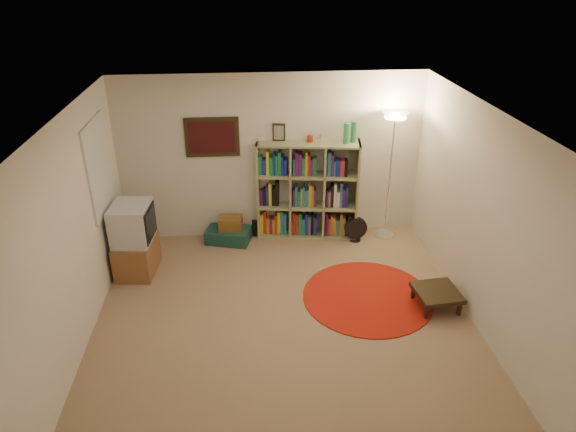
{
  "coord_description": "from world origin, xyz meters",
  "views": [
    {
      "loc": [
        -0.4,
        -4.94,
        3.89
      ],
      "look_at": [
        0.1,
        0.6,
        1.1
      ],
      "focal_mm": 32.0,
      "sensor_mm": 36.0,
      "label": 1
    }
  ],
  "objects_px": {
    "tv_stand": "(135,240)",
    "side_table": "(437,293)",
    "floor_fan": "(356,229)",
    "suitcase": "(228,235)",
    "floor_lamp": "(394,136)",
    "bookshelf": "(306,191)"
  },
  "relations": [
    {
      "from": "floor_fan",
      "to": "tv_stand",
      "type": "bearing_deg",
      "value": -172.06
    },
    {
      "from": "floor_lamp",
      "to": "side_table",
      "type": "distance_m",
      "value": 2.36
    },
    {
      "from": "bookshelf",
      "to": "floor_lamp",
      "type": "height_order",
      "value": "floor_lamp"
    },
    {
      "from": "tv_stand",
      "to": "suitcase",
      "type": "bearing_deg",
      "value": 36.27
    },
    {
      "from": "floor_fan",
      "to": "suitcase",
      "type": "bearing_deg",
      "value": 172.94
    },
    {
      "from": "tv_stand",
      "to": "suitcase",
      "type": "xyz_separation_m",
      "value": [
        1.23,
        0.74,
        -0.38
      ]
    },
    {
      "from": "tv_stand",
      "to": "side_table",
      "type": "height_order",
      "value": "tv_stand"
    },
    {
      "from": "tv_stand",
      "to": "suitcase",
      "type": "distance_m",
      "value": 1.49
    },
    {
      "from": "floor_fan",
      "to": "tv_stand",
      "type": "relative_size",
      "value": 0.39
    },
    {
      "from": "floor_lamp",
      "to": "side_table",
      "type": "xyz_separation_m",
      "value": [
        0.16,
        -1.87,
        -1.43
      ]
    },
    {
      "from": "floor_fan",
      "to": "floor_lamp",
      "type": "bearing_deg",
      "value": 11.44
    },
    {
      "from": "bookshelf",
      "to": "side_table",
      "type": "relative_size",
      "value": 3.21
    },
    {
      "from": "floor_fan",
      "to": "suitcase",
      "type": "relative_size",
      "value": 0.54
    },
    {
      "from": "floor_lamp",
      "to": "tv_stand",
      "type": "distance_m",
      "value": 3.9
    },
    {
      "from": "floor_lamp",
      "to": "tv_stand",
      "type": "relative_size",
      "value": 1.94
    },
    {
      "from": "floor_lamp",
      "to": "tv_stand",
      "type": "height_order",
      "value": "floor_lamp"
    },
    {
      "from": "bookshelf",
      "to": "side_table",
      "type": "bearing_deg",
      "value": -47.75
    },
    {
      "from": "suitcase",
      "to": "side_table",
      "type": "relative_size",
      "value": 1.29
    },
    {
      "from": "floor_fan",
      "to": "suitcase",
      "type": "distance_m",
      "value": 1.95
    },
    {
      "from": "bookshelf",
      "to": "floor_fan",
      "type": "height_order",
      "value": "bookshelf"
    },
    {
      "from": "suitcase",
      "to": "floor_lamp",
      "type": "bearing_deg",
      "value": 14.39
    },
    {
      "from": "floor_fan",
      "to": "side_table",
      "type": "height_order",
      "value": "floor_fan"
    }
  ]
}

